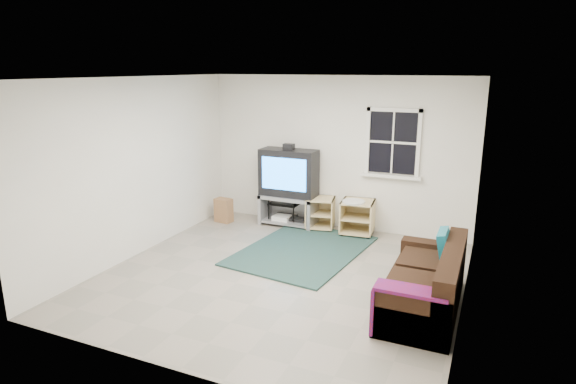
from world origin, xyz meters
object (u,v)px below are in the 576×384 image
at_px(tv_unit, 289,181).
at_px(side_table_right, 357,215).
at_px(side_table_left, 321,212).
at_px(sofa, 426,285).
at_px(av_rack, 285,199).

distance_m(tv_unit, side_table_right, 1.33).
height_order(side_table_left, sofa, sofa).
bearing_deg(side_table_left, sofa, -46.74).
bearing_deg(tv_unit, side_table_left, 5.29).
distance_m(tv_unit, sofa, 3.50).
bearing_deg(side_table_left, side_table_right, -3.47).
xyz_separation_m(side_table_left, side_table_right, (0.67, -0.04, 0.04)).
height_order(tv_unit, side_table_left, tv_unit).
relative_size(side_table_left, side_table_right, 0.91).
bearing_deg(side_table_right, sofa, -56.80).
height_order(av_rack, sofa, av_rack).
distance_m(av_rack, sofa, 3.58).
distance_m(av_rack, side_table_right, 1.36).
bearing_deg(tv_unit, av_rack, 150.32).
height_order(tv_unit, av_rack, tv_unit).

